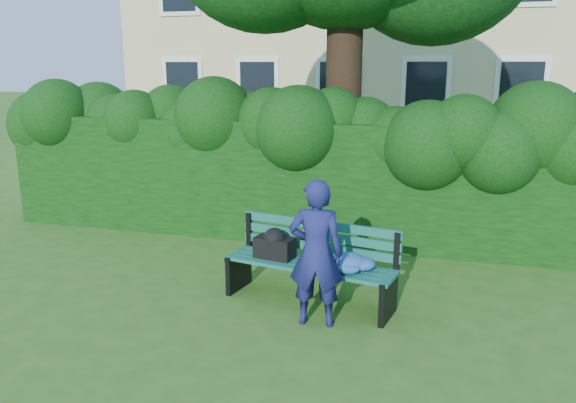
# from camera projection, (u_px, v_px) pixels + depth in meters

# --- Properties ---
(ground) EXTENTS (80.00, 80.00, 0.00)m
(ground) POSITION_uv_depth(u_px,v_px,m) (274.00, 291.00, 6.64)
(ground) COLOR #305A1B
(ground) RESTS_ON ground
(hedge) EXTENTS (10.00, 1.00, 1.80)m
(hedge) POSITION_uv_depth(u_px,v_px,m) (317.00, 180.00, 8.48)
(hedge) COLOR black
(hedge) RESTS_ON ground
(park_bench) EXTENTS (1.99, 0.90, 0.89)m
(park_bench) POSITION_uv_depth(u_px,v_px,m) (313.00, 260.00, 6.22)
(park_bench) COLOR #0E483C
(park_bench) RESTS_ON ground
(man_reading) EXTENTS (0.59, 0.42, 1.53)m
(man_reading) POSITION_uv_depth(u_px,v_px,m) (316.00, 253.00, 5.63)
(man_reading) COLOR #171A52
(man_reading) RESTS_ON ground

